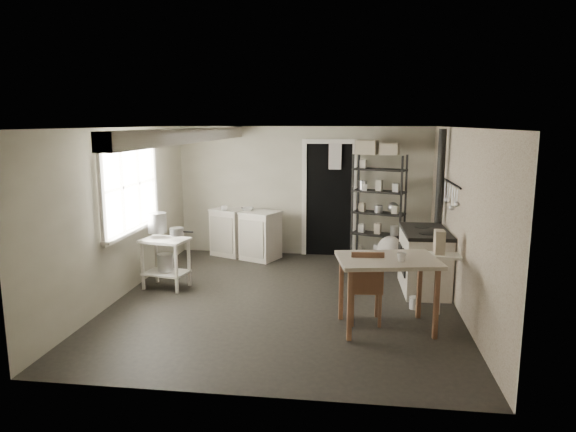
# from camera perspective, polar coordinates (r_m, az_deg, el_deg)

# --- Properties ---
(floor) EXTENTS (5.00, 5.00, 0.00)m
(floor) POSITION_cam_1_polar(r_m,az_deg,el_deg) (7.03, -0.32, -9.30)
(floor) COLOR black
(floor) RESTS_ON ground
(ceiling) EXTENTS (5.00, 5.00, 0.00)m
(ceiling) POSITION_cam_1_polar(r_m,az_deg,el_deg) (6.62, -0.34, 9.80)
(ceiling) COLOR silver
(ceiling) RESTS_ON wall_back
(wall_back) EXTENTS (4.50, 0.02, 2.30)m
(wall_back) POSITION_cam_1_polar(r_m,az_deg,el_deg) (9.19, 1.77, 2.75)
(wall_back) COLOR #B2AD98
(wall_back) RESTS_ON ground
(wall_front) EXTENTS (4.50, 0.02, 2.30)m
(wall_front) POSITION_cam_1_polar(r_m,az_deg,el_deg) (4.33, -4.79, -5.96)
(wall_front) COLOR #B2AD98
(wall_front) RESTS_ON ground
(wall_left) EXTENTS (0.02, 5.00, 2.30)m
(wall_left) POSITION_cam_1_polar(r_m,az_deg,el_deg) (7.37, -17.93, 0.37)
(wall_left) COLOR #B2AD98
(wall_left) RESTS_ON ground
(wall_right) EXTENTS (0.02, 5.00, 2.30)m
(wall_right) POSITION_cam_1_polar(r_m,az_deg,el_deg) (6.81, 18.79, -0.47)
(wall_right) COLOR #B2AD98
(wall_right) RESTS_ON ground
(window) EXTENTS (0.12, 1.76, 1.28)m
(window) POSITION_cam_1_polar(r_m,az_deg,el_deg) (7.49, -17.22, 3.27)
(window) COLOR silver
(window) RESTS_ON wall_left
(doorway) EXTENTS (0.96, 0.10, 2.08)m
(doorway) POSITION_cam_1_polar(r_m,az_deg,el_deg) (9.14, 4.55, 1.74)
(doorway) COLOR silver
(doorway) RESTS_ON ground
(ceiling_beam) EXTENTS (0.18, 5.00, 0.18)m
(ceiling_beam) POSITION_cam_1_polar(r_m,az_deg,el_deg) (6.89, -10.40, 8.82)
(ceiling_beam) COLOR silver
(ceiling_beam) RESTS_ON ceiling
(wallpaper_panel) EXTENTS (0.01, 5.00, 2.30)m
(wallpaper_panel) POSITION_cam_1_polar(r_m,az_deg,el_deg) (6.81, 18.70, -0.47)
(wallpaper_panel) COLOR #B8AB96
(wallpaper_panel) RESTS_ON wall_right
(utensil_rail) EXTENTS (0.06, 1.20, 0.44)m
(utensil_rail) POSITION_cam_1_polar(r_m,az_deg,el_deg) (7.32, 17.60, 3.49)
(utensil_rail) COLOR silver
(utensil_rail) RESTS_ON wall_right
(prep_table) EXTENTS (0.71, 0.56, 0.72)m
(prep_table) POSITION_cam_1_polar(r_m,az_deg,el_deg) (7.62, -13.42, -4.88)
(prep_table) COLOR silver
(prep_table) RESTS_ON ground
(stockpot) EXTENTS (0.31, 0.31, 0.29)m
(stockpot) POSITION_cam_1_polar(r_m,az_deg,el_deg) (7.63, -14.34, -0.73)
(stockpot) COLOR silver
(stockpot) RESTS_ON prep_table
(saucepan) EXTENTS (0.24, 0.24, 0.11)m
(saucepan) POSITION_cam_1_polar(r_m,az_deg,el_deg) (7.39, -12.26, -1.70)
(saucepan) COLOR silver
(saucepan) RESTS_ON prep_table
(bucket) EXTENTS (0.26, 0.26, 0.25)m
(bucket) POSITION_cam_1_polar(r_m,az_deg,el_deg) (7.61, -13.46, -5.01)
(bucket) COLOR silver
(bucket) RESTS_ON prep_table
(base_cabinets) EXTENTS (1.40, 1.01, 0.84)m
(base_cabinets) POSITION_cam_1_polar(r_m,az_deg,el_deg) (9.14, -4.76, -1.70)
(base_cabinets) COLOR beige
(base_cabinets) RESTS_ON ground
(mixing_bowl) EXTENTS (0.34, 0.34, 0.07)m
(mixing_bowl) POSITION_cam_1_polar(r_m,az_deg,el_deg) (9.00, -4.55, 1.32)
(mixing_bowl) COLOR silver
(mixing_bowl) RESTS_ON base_cabinets
(counter_cup) EXTENTS (0.15, 0.15, 0.10)m
(counter_cup) POSITION_cam_1_polar(r_m,az_deg,el_deg) (8.98, -7.09, 1.34)
(counter_cup) COLOR silver
(counter_cup) RESTS_ON base_cabinets
(shelf_rack) EXTENTS (0.94, 0.61, 1.84)m
(shelf_rack) POSITION_cam_1_polar(r_m,az_deg,el_deg) (8.80, 10.02, 0.94)
(shelf_rack) COLOR black
(shelf_rack) RESTS_ON ground
(shelf_jar) EXTENTS (0.08, 0.08, 0.17)m
(shelf_jar) POSITION_cam_1_polar(r_m,az_deg,el_deg) (8.70, 8.53, 3.60)
(shelf_jar) COLOR silver
(shelf_jar) RESTS_ON shelf_rack
(storage_box_a) EXTENTS (0.39, 0.36, 0.23)m
(storage_box_a) POSITION_cam_1_polar(r_m,az_deg,el_deg) (8.70, 8.76, 7.90)
(storage_box_a) COLOR beige
(storage_box_a) RESTS_ON shelf_rack
(storage_box_b) EXTENTS (0.34, 0.32, 0.19)m
(storage_box_b) POSITION_cam_1_polar(r_m,az_deg,el_deg) (8.66, 11.23, 7.68)
(storage_box_b) COLOR beige
(storage_box_b) RESTS_ON shelf_rack
(stove) EXTENTS (0.65, 1.13, 0.87)m
(stove) POSITION_cam_1_polar(r_m,az_deg,el_deg) (7.56, 14.90, -4.75)
(stove) COLOR beige
(stove) RESTS_ON ground
(stovepipe) EXTENTS (0.13, 0.13, 1.30)m
(stovepipe) POSITION_cam_1_polar(r_m,az_deg,el_deg) (7.78, 16.59, 4.22)
(stovepipe) COLOR black
(stovepipe) RESTS_ON stove
(side_ledge) EXTENTS (0.51, 0.28, 0.77)m
(side_ledge) POSITION_cam_1_polar(r_m,az_deg,el_deg) (6.67, 16.33, -6.94)
(side_ledge) COLOR silver
(side_ledge) RESTS_ON ground
(oats_box) EXTENTS (0.12, 0.19, 0.29)m
(oats_box) POSITION_cam_1_polar(r_m,az_deg,el_deg) (6.56, 16.51, -2.00)
(oats_box) COLOR beige
(oats_box) RESTS_ON side_ledge
(work_table) EXTENTS (1.23, 0.96, 0.85)m
(work_table) POSITION_cam_1_polar(r_m,az_deg,el_deg) (6.09, 10.87, -8.84)
(work_table) COLOR #BEB5A2
(work_table) RESTS_ON ground
(table_cup) EXTENTS (0.13, 0.13, 0.10)m
(table_cup) POSITION_cam_1_polar(r_m,az_deg,el_deg) (5.86, 12.46, -5.30)
(table_cup) COLOR silver
(table_cup) RESTS_ON work_table
(chair) EXTENTS (0.40, 0.42, 0.91)m
(chair) POSITION_cam_1_polar(r_m,az_deg,el_deg) (6.21, 8.60, -7.37)
(chair) COLOR brown
(chair) RESTS_ON ground
(flour_sack) EXTENTS (0.55, 0.52, 0.53)m
(flour_sack) POSITION_cam_1_polar(r_m,az_deg,el_deg) (8.66, 11.26, -4.04)
(flour_sack) COLOR beige
(flour_sack) RESTS_ON ground
(floor_crock) EXTENTS (0.14, 0.14, 0.16)m
(floor_crock) POSITION_cam_1_polar(r_m,az_deg,el_deg) (6.89, 13.84, -9.37)
(floor_crock) COLOR silver
(floor_crock) RESTS_ON ground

